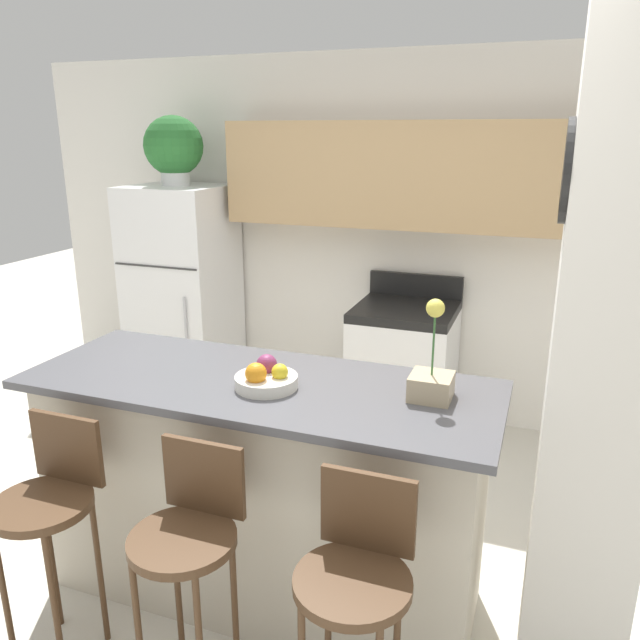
% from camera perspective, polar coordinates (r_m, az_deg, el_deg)
% --- Properties ---
extents(ground_plane, '(14.00, 14.00, 0.00)m').
position_cam_1_polar(ground_plane, '(3.15, -5.10, -23.27)').
color(ground_plane, beige).
extents(wall_back, '(5.60, 0.38, 2.55)m').
position_cam_1_polar(wall_back, '(4.37, 7.62, 9.44)').
color(wall_back, white).
rests_on(wall_back, ground_plane).
extents(pillar_right, '(0.38, 0.33, 2.55)m').
position_cam_1_polar(pillar_right, '(2.30, 24.67, -3.60)').
color(pillar_right, white).
rests_on(pillar_right, ground_plane).
extents(counter_bar, '(1.99, 0.74, 1.04)m').
position_cam_1_polar(counter_bar, '(2.84, -5.39, -15.17)').
color(counter_bar, beige).
rests_on(counter_bar, ground_plane).
extents(refrigerator, '(0.70, 0.67, 1.65)m').
position_cam_1_polar(refrigerator, '(4.83, -12.39, 2.09)').
color(refrigerator, white).
rests_on(refrigerator, ground_plane).
extents(stove_range, '(0.66, 0.65, 1.07)m').
position_cam_1_polar(stove_range, '(4.32, 7.62, -4.53)').
color(stove_range, white).
rests_on(stove_range, ground_plane).
extents(bar_stool_left, '(0.37, 0.37, 0.98)m').
position_cam_1_polar(bar_stool_left, '(2.68, -23.43, -15.25)').
color(bar_stool_left, '#4C331E').
rests_on(bar_stool_left, ground_plane).
extents(bar_stool_mid, '(0.37, 0.37, 0.98)m').
position_cam_1_polar(bar_stool_mid, '(2.35, -11.90, -19.06)').
color(bar_stool_mid, '#4C331E').
rests_on(bar_stool_mid, ground_plane).
extents(bar_stool_right, '(0.37, 0.37, 0.98)m').
position_cam_1_polar(bar_stool_right, '(2.14, 3.31, -22.78)').
color(bar_stool_right, '#4C331E').
rests_on(bar_stool_right, ground_plane).
extents(potted_plant_on_fridge, '(0.42, 0.42, 0.48)m').
position_cam_1_polar(potted_plant_on_fridge, '(4.68, -13.24, 15.08)').
color(potted_plant_on_fridge, silver).
rests_on(potted_plant_on_fridge, refrigerator).
extents(orchid_vase, '(0.16, 0.16, 0.40)m').
position_cam_1_polar(orchid_vase, '(2.43, 10.17, -5.16)').
color(orchid_vase, tan).
rests_on(orchid_vase, counter_bar).
extents(fruit_bowl, '(0.25, 0.25, 0.12)m').
position_cam_1_polar(fruit_bowl, '(2.52, -4.98, -5.28)').
color(fruit_bowl, silver).
rests_on(fruit_bowl, counter_bar).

